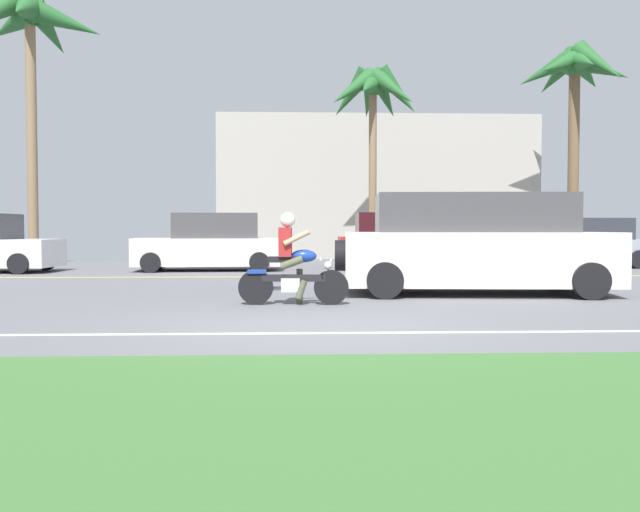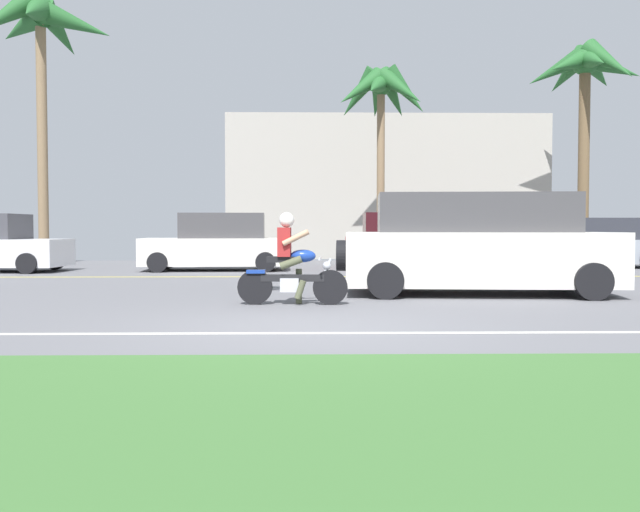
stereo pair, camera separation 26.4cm
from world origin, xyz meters
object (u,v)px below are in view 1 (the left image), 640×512
Objects in this scene: palm_tree_0 at (576,77)px; palm_tree_1 at (29,30)px; parked_car_1 at (210,244)px; parked_car_2 at (396,242)px; palm_tree_2 at (374,97)px; motorcyclist at (292,266)px; suv_nearby at (475,245)px; parked_car_3 at (579,244)px.

palm_tree_1 is at bearing -179.14° from palm_tree_0.
parked_car_2 is at bearing 12.70° from parked_car_1.
parked_car_2 is 5.44m from palm_tree_2.
motorcyclist is at bearing -102.38° from palm_tree_2.
palm_tree_2 is at bearing -177.00° from palm_tree_0.
suv_nearby is at bearing -42.70° from palm_tree_1.
parked_car_1 is at bearing -167.30° from parked_car_2.
parked_car_1 is 5.73m from parked_car_2.
parked_car_1 is at bearing 127.49° from suv_nearby.
suv_nearby is 0.67× the size of palm_tree_0.
palm_tree_0 is at bearing 52.93° from motorcyclist.
parked_car_2 is 0.40× the size of palm_tree_1.
motorcyclist is 0.48× the size of parked_car_2.
motorcyclist is at bearing -127.07° from palm_tree_0.
palm_tree_2 is (5.15, 3.61, 4.90)m from parked_car_1.
parked_car_1 is 0.54× the size of palm_tree_0.
parked_car_1 is at bearing 104.36° from motorcyclist.
palm_tree_1 is (-8.73, 12.87, 7.20)m from motorcyclist.
palm_tree_0 is (6.69, 2.73, 5.70)m from parked_car_2.
palm_tree_1 is at bearing 168.44° from parked_car_2.
suv_nearby is 12.08m from palm_tree_2.
parked_car_3 is (5.61, 8.75, -0.18)m from suv_nearby.
suv_nearby reaches higher than parked_car_2.
parked_car_1 reaches higher than parked_car_3.
motorcyclist is at bearing -130.75° from parked_car_3.
motorcyclist is at bearing -75.64° from parked_car_1.
suv_nearby is at bearing -122.70° from parked_car_3.
palm_tree_1 is at bearing 172.20° from parked_car_3.
palm_tree_2 is (2.80, 12.78, 5.05)m from motorcyclist.
palm_tree_1 reaches higher than suv_nearby.
motorcyclist is at bearing -107.30° from parked_car_2.
parked_car_2 is 0.55× the size of palm_tree_2.
motorcyclist is 0.23× the size of palm_tree_0.
palm_tree_1 is (-18.66, -0.28, 1.34)m from palm_tree_0.
suv_nearby is 9.41m from parked_car_1.
parked_car_3 is at bearing 49.25° from motorcyclist.
parked_car_1 is 0.62× the size of palm_tree_2.
motorcyclist is 0.19× the size of palm_tree_1.
parked_car_1 is (-5.73, 7.47, -0.14)m from suv_nearby.
palm_tree_1 is at bearing 137.30° from suv_nearby.
parked_car_1 is at bearing -144.94° from palm_tree_2.
motorcyclist is at bearing -153.38° from suv_nearby.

